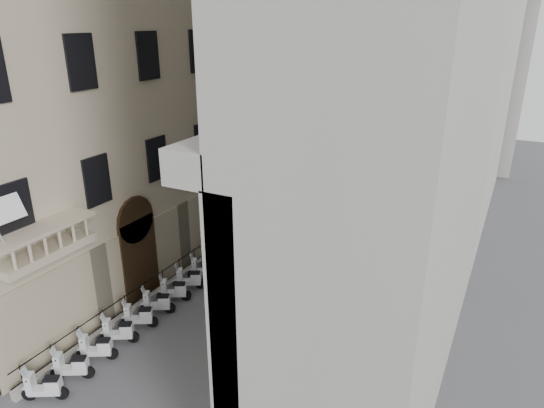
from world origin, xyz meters
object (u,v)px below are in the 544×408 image
at_px(scooter_0, 47,399).
at_px(pedestrian_b, 364,194).
at_px(pedestrian_a, 334,235).
at_px(info_kiosk, 243,244).
at_px(street_lamp, 294,136).
at_px(security_tent, 282,179).

distance_m(scooter_0, pedestrian_b, 26.40).
bearing_deg(scooter_0, pedestrian_b, -39.21).
height_order(scooter_0, pedestrian_a, pedestrian_a).
distance_m(info_kiosk, pedestrian_b, 12.78).
bearing_deg(pedestrian_a, info_kiosk, 26.90).
xyz_separation_m(street_lamp, info_kiosk, (1.02, -9.43, -4.61)).
height_order(scooter_0, security_tent, security_tent).
xyz_separation_m(scooter_0, pedestrian_a, (5.19, 17.17, 0.98)).
bearing_deg(security_tent, scooter_0, -90.04).
bearing_deg(security_tent, info_kiosk, -85.44).
relative_size(scooter_0, pedestrian_a, 0.76).
bearing_deg(pedestrian_b, security_tent, 61.72).
distance_m(security_tent, pedestrian_a, 6.40).
height_order(scooter_0, street_lamp, street_lamp).
xyz_separation_m(scooter_0, info_kiosk, (0.54, 13.84, 0.81)).
bearing_deg(scooter_0, security_tent, -29.69).
xyz_separation_m(scooter_0, street_lamp, (-0.48, 23.27, 5.43)).
distance_m(scooter_0, security_tent, 20.57).
relative_size(security_tent, street_lamp, 0.49).
distance_m(street_lamp, pedestrian_b, 7.27).
height_order(street_lamp, info_kiosk, street_lamp).
xyz_separation_m(street_lamp, pedestrian_a, (5.67, -6.10, -4.44)).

